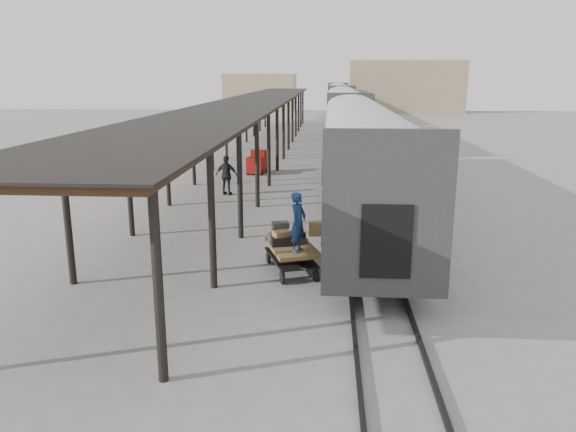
# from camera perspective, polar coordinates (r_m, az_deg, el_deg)

# --- Properties ---
(ground) EXTENTS (160.00, 160.00, 0.00)m
(ground) POSITION_cam_1_polar(r_m,az_deg,el_deg) (17.80, -1.96, -5.01)
(ground) COLOR slate
(ground) RESTS_ON ground
(train) EXTENTS (3.45, 76.01, 4.01)m
(train) POSITION_cam_1_polar(r_m,az_deg,el_deg) (50.63, 5.74, 10.53)
(train) COLOR silver
(train) RESTS_ON ground
(canopy) EXTENTS (4.90, 64.30, 4.15)m
(canopy) POSITION_cam_1_polar(r_m,az_deg,el_deg) (41.09, -3.26, 11.58)
(canopy) COLOR #422B19
(canopy) RESTS_ON ground
(rails) EXTENTS (1.54, 150.00, 0.12)m
(rails) POSITION_cam_1_polar(r_m,az_deg,el_deg) (51.07, 5.67, 7.59)
(rails) COLOR black
(rails) RESTS_ON ground
(building_far) EXTENTS (18.00, 10.00, 8.00)m
(building_far) POSITION_cam_1_polar(r_m,az_deg,el_deg) (95.52, 11.71, 12.77)
(building_far) COLOR tan
(building_far) RESTS_ON ground
(building_left) EXTENTS (12.00, 8.00, 6.00)m
(building_left) POSITION_cam_1_polar(r_m,az_deg,el_deg) (99.46, -2.81, 12.51)
(building_left) COLOR tan
(building_left) RESTS_ON ground
(baggage_cart) EXTENTS (1.94, 2.67, 0.86)m
(baggage_cart) POSITION_cam_1_polar(r_m,az_deg,el_deg) (17.04, 0.30, -3.59)
(baggage_cart) COLOR brown
(baggage_cart) RESTS_ON ground
(suitcase_stack) EXTENTS (1.28, 1.30, 0.60)m
(suitcase_stack) POSITION_cam_1_polar(r_m,az_deg,el_deg) (17.17, -0.30, -2.00)
(suitcase_stack) COLOR #3D3D40
(suitcase_stack) RESTS_ON baggage_cart
(luggage_tug) EXTENTS (1.15, 1.66, 1.37)m
(luggage_tug) POSITION_cam_1_polar(r_m,az_deg,el_deg) (34.27, -3.15, 5.39)
(luggage_tug) COLOR maroon
(luggage_tug) RESTS_ON ground
(porter) EXTENTS (0.64, 0.75, 1.75)m
(porter) POSITION_cam_1_polar(r_m,az_deg,el_deg) (16.10, 1.04, -0.64)
(porter) COLOR navy
(porter) RESTS_ON baggage_cart
(pedestrian) EXTENTS (1.23, 0.73, 1.97)m
(pedestrian) POSITION_cam_1_polar(r_m,az_deg,el_deg) (28.11, -6.24, 4.13)
(pedestrian) COLOR black
(pedestrian) RESTS_ON ground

